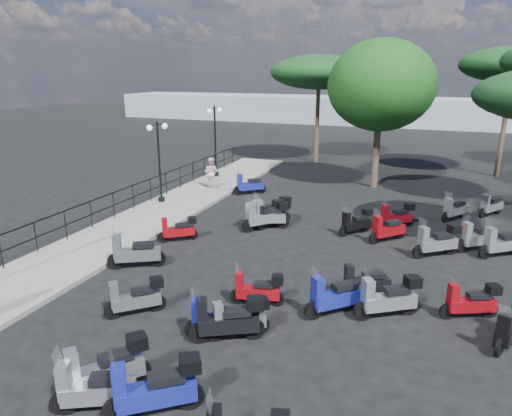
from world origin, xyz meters
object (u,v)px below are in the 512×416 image
(scooter_17, at_px, (387,230))
(scooter_31, at_px, (491,206))
(scooter_1, at_px, (106,369))
(scooter_9, at_px, (258,290))
(pine_2, at_px, (319,72))
(scooter_10, at_px, (268,216))
(scooter_27, at_px, (471,302))
(scooter_21, at_px, (388,298))
(lamp_post_1, at_px, (159,157))
(scooter_16, at_px, (396,216))
(scooter_5, at_px, (249,185))
(scooter_20, at_px, (364,283))
(scooter_12, at_px, (155,390))
(scooter_22, at_px, (356,223))
(scooter_11, at_px, (271,212))
(scooter_3, at_px, (178,230))
(scooter_23, at_px, (454,210))
(scooter_8, at_px, (216,321))
(scooter_14, at_px, (228,320))
(scooter_15, at_px, (335,297))
(lamp_post_2, at_px, (215,137))
(pedestrian_far, at_px, (211,173))
(scooter_4, at_px, (274,216))
(broadleaf_tree, at_px, (381,86))
(scooter_30, at_px, (478,238))
(scooter_6, at_px, (93,390))
(scooter_29, at_px, (501,244))
(scooter_28, at_px, (437,242))
(scooter_32, at_px, (264,216))
(scooter_13, at_px, (239,320))

(scooter_17, xyz_separation_m, scooter_31, (3.89, 4.84, -0.01))
(scooter_17, bearing_deg, scooter_1, 110.44)
(scooter_9, xyz_separation_m, pine_2, (-3.46, 20.36, 5.52))
(scooter_10, height_order, scooter_27, scooter_10)
(scooter_21, bearing_deg, lamp_post_1, 24.97)
(scooter_10, bearing_deg, scooter_21, -158.78)
(scooter_16, distance_m, pine_2, 15.04)
(scooter_5, relative_size, scooter_21, 0.89)
(scooter_5, distance_m, scooter_20, 11.59)
(scooter_10, height_order, pine_2, pine_2)
(scooter_12, bearing_deg, scooter_22, -46.55)
(scooter_9, height_order, scooter_11, scooter_11)
(scooter_31, bearing_deg, scooter_3, 69.86)
(scooter_9, relative_size, scooter_11, 0.96)
(scooter_17, height_order, scooter_27, scooter_17)
(scooter_11, distance_m, scooter_31, 9.70)
(lamp_post_1, height_order, scooter_1, lamp_post_1)
(scooter_5, xyz_separation_m, scooter_23, (9.68, -0.76, -0.02))
(scooter_8, height_order, scooter_22, scooter_8)
(scooter_5, height_order, scooter_31, scooter_5)
(scooter_14, bearing_deg, scooter_15, -73.16)
(lamp_post_1, distance_m, scooter_27, 14.48)
(lamp_post_2, bearing_deg, pedestrian_far, -57.95)
(scooter_4, distance_m, scooter_21, 7.54)
(scooter_4, xyz_separation_m, broadleaf_tree, (2.91, 8.23, 4.88))
(scooter_20, xyz_separation_m, scooter_30, (3.19, 4.91, 0.04))
(scooter_10, distance_m, broadleaf_tree, 10.22)
(pedestrian_far, distance_m, scooter_6, 16.44)
(scooter_4, bearing_deg, broadleaf_tree, -73.51)
(scooter_16, height_order, scooter_22, scooter_16)
(scooter_1, relative_size, scooter_6, 0.96)
(scooter_5, xyz_separation_m, scooter_12, (4.27, -15.14, 0.08))
(lamp_post_2, distance_m, scooter_29, 15.99)
(lamp_post_2, bearing_deg, scooter_16, -15.15)
(scooter_16, distance_m, scooter_30, 3.25)
(scooter_12, distance_m, scooter_31, 17.04)
(lamp_post_1, xyz_separation_m, scooter_21, (11.04, -6.80, -1.74))
(lamp_post_2, xyz_separation_m, scooter_8, (7.32, -15.02, -2.01))
(scooter_8, height_order, scooter_30, scooter_30)
(scooter_21, bearing_deg, scooter_31, -51.00)
(scooter_8, distance_m, scooter_15, 3.17)
(scooter_28, height_order, scooter_31, scooter_28)
(scooter_28, distance_m, scooter_32, 6.47)
(scooter_21, bearing_deg, scooter_3, 36.58)
(scooter_11, distance_m, scooter_16, 5.02)
(scooter_13, distance_m, scooter_29, 9.97)
(scooter_15, xyz_separation_m, broadleaf_tree, (-0.81, 14.20, 4.84))
(scooter_29, relative_size, broadleaf_tree, 0.19)
(lamp_post_1, bearing_deg, scooter_1, -42.82)
(scooter_14, bearing_deg, lamp_post_2, -1.57)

